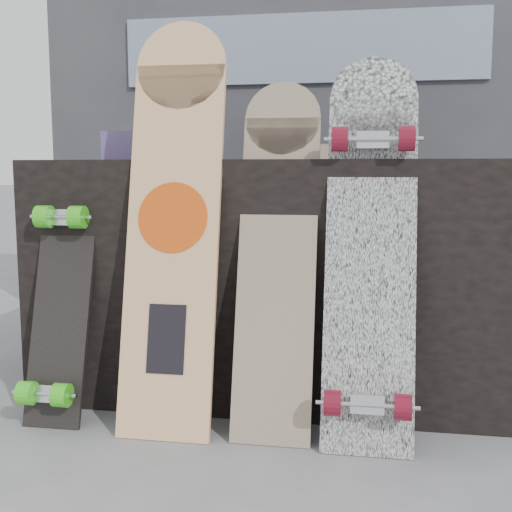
% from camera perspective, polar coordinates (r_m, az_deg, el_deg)
% --- Properties ---
extents(ground, '(60.00, 60.00, 0.00)m').
position_cam_1_polar(ground, '(1.86, -0.25, -16.77)').
color(ground, slate).
rests_on(ground, ground).
extents(vendor_table, '(1.60, 0.60, 0.80)m').
position_cam_1_polar(vendor_table, '(2.22, 1.98, -1.92)').
color(vendor_table, black).
rests_on(vendor_table, ground).
extents(booth, '(2.40, 0.22, 2.20)m').
position_cam_1_polar(booth, '(3.05, 4.26, 13.89)').
color(booth, '#35353A').
rests_on(booth, ground).
extents(merch_box_purple, '(0.18, 0.12, 0.10)m').
position_cam_1_polar(merch_box_purple, '(2.31, -10.97, 9.53)').
color(merch_box_purple, navy).
rests_on(merch_box_purple, vendor_table).
extents(merch_box_small, '(0.14, 0.14, 0.12)m').
position_cam_1_polar(merch_box_small, '(2.08, 10.26, 10.05)').
color(merch_box_small, navy).
rests_on(merch_box_small, vendor_table).
extents(merch_box_flat, '(0.22, 0.10, 0.06)m').
position_cam_1_polar(merch_box_flat, '(2.36, 4.98, 9.11)').
color(merch_box_flat, '#D1B78C').
rests_on(merch_box_flat, vendor_table).
extents(longboard_geisha, '(0.28, 0.31, 1.22)m').
position_cam_1_polar(longboard_geisha, '(1.92, -7.30, 3.91)').
color(longboard_geisha, beige).
rests_on(longboard_geisha, ground).
extents(longboard_celtic, '(0.23, 0.30, 1.04)m').
position_cam_1_polar(longboard_celtic, '(1.88, 1.95, 0.98)').
color(longboard_celtic, beige).
rests_on(longboard_celtic, ground).
extents(longboard_cascadia, '(0.25, 0.36, 1.10)m').
position_cam_1_polar(longboard_cascadia, '(1.83, 10.16, 1.28)').
color(longboard_cascadia, white).
rests_on(longboard_cascadia, ground).
extents(skateboard_dark, '(0.18, 0.31, 0.80)m').
position_cam_1_polar(skateboard_dark, '(2.06, -16.97, -2.85)').
color(skateboard_dark, black).
rests_on(skateboard_dark, ground).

